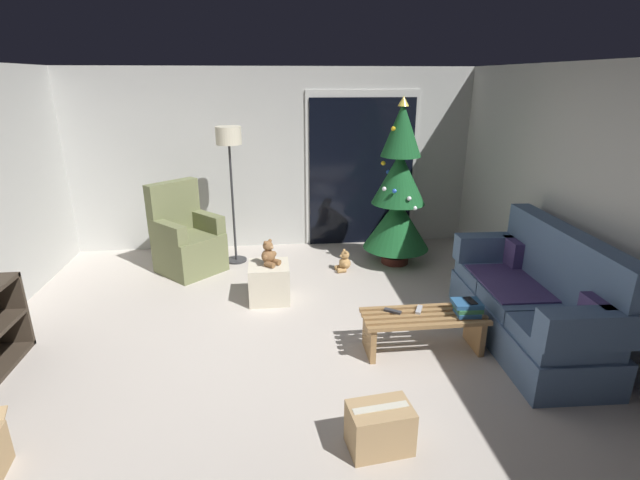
# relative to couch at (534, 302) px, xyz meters

# --- Properties ---
(ground_plane) EXTENTS (7.00, 7.00, 0.00)m
(ground_plane) POSITION_rel_couch_xyz_m (-2.32, -0.05, -0.40)
(ground_plane) COLOR #BCB2A8
(wall_back) EXTENTS (5.72, 0.12, 2.50)m
(wall_back) POSITION_rel_couch_xyz_m (-2.32, 3.01, 0.85)
(wall_back) COLOR beige
(wall_back) RESTS_ON ground
(wall_right) EXTENTS (0.12, 6.00, 2.50)m
(wall_right) POSITION_rel_couch_xyz_m (0.54, -0.05, 0.85)
(wall_right) COLOR beige
(wall_right) RESTS_ON ground
(patio_door_frame) EXTENTS (1.60, 0.02, 2.20)m
(patio_door_frame) POSITION_rel_couch_xyz_m (-1.07, 2.94, 0.70)
(patio_door_frame) COLOR silver
(patio_door_frame) RESTS_ON ground
(patio_door_glass) EXTENTS (1.50, 0.02, 2.10)m
(patio_door_glass) POSITION_rel_couch_xyz_m (-1.07, 2.92, 0.65)
(patio_door_glass) COLOR black
(patio_door_glass) RESTS_ON ground
(couch) EXTENTS (0.85, 1.97, 1.08)m
(couch) POSITION_rel_couch_xyz_m (0.00, 0.00, 0.00)
(couch) COLOR slate
(couch) RESTS_ON ground
(coffee_table) EXTENTS (1.10, 0.40, 0.36)m
(coffee_table) POSITION_rel_couch_xyz_m (-1.06, -0.06, -0.16)
(coffee_table) COLOR #9E7547
(coffee_table) RESTS_ON ground
(remote_silver) EXTENTS (0.11, 0.16, 0.02)m
(remote_silver) POSITION_rel_couch_xyz_m (-1.09, 0.02, -0.03)
(remote_silver) COLOR #ADADB2
(remote_silver) RESTS_ON coffee_table
(remote_graphite) EXTENTS (0.15, 0.12, 0.02)m
(remote_graphite) POSITION_rel_couch_xyz_m (-1.33, 0.01, -0.03)
(remote_graphite) COLOR #333338
(remote_graphite) RESTS_ON coffee_table
(book_stack) EXTENTS (0.25, 0.22, 0.12)m
(book_stack) POSITION_rel_couch_xyz_m (-0.68, -0.09, 0.02)
(book_stack) COLOR #285684
(book_stack) RESTS_ON coffee_table
(cell_phone) EXTENTS (0.08, 0.15, 0.01)m
(cell_phone) POSITION_rel_couch_xyz_m (-0.65, -0.07, 0.08)
(cell_phone) COLOR black
(cell_phone) RESTS_ON book_stack
(christmas_tree) EXTENTS (0.86, 0.86, 2.15)m
(christmas_tree) POSITION_rel_couch_xyz_m (-0.75, 2.06, 0.54)
(christmas_tree) COLOR #4C1E19
(christmas_tree) RESTS_ON ground
(armchair) EXTENTS (0.97, 0.97, 1.13)m
(armchair) POSITION_rel_couch_xyz_m (-3.46, 2.10, 0.00)
(armchair) COLOR olive
(armchair) RESTS_ON ground
(floor_lamp) EXTENTS (0.32, 0.32, 1.78)m
(floor_lamp) POSITION_rel_couch_xyz_m (-2.88, 2.35, 1.11)
(floor_lamp) COLOR #2D2D30
(floor_lamp) RESTS_ON ground
(ottoman) EXTENTS (0.44, 0.44, 0.42)m
(ottoman) POSITION_rel_couch_xyz_m (-2.43, 1.12, -0.19)
(ottoman) COLOR beige
(ottoman) RESTS_ON ground
(teddy_bear_chestnut) EXTENTS (0.22, 0.21, 0.29)m
(teddy_bear_chestnut) POSITION_rel_couch_xyz_m (-2.42, 1.12, 0.14)
(teddy_bear_chestnut) COLOR brown
(teddy_bear_chestnut) RESTS_ON ottoman
(teddy_bear_honey_by_tree) EXTENTS (0.20, 0.20, 0.29)m
(teddy_bear_honey_by_tree) POSITION_rel_couch_xyz_m (-1.48, 1.85, -0.28)
(teddy_bear_honey_by_tree) COLOR tan
(teddy_bear_honey_by_tree) RESTS_ON ground
(cardboard_box_taped_mid_floor) EXTENTS (0.45, 0.32, 0.32)m
(cardboard_box_taped_mid_floor) POSITION_rel_couch_xyz_m (-1.72, -1.19, -0.24)
(cardboard_box_taped_mid_floor) COLOR tan
(cardboard_box_taped_mid_floor) RESTS_ON ground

